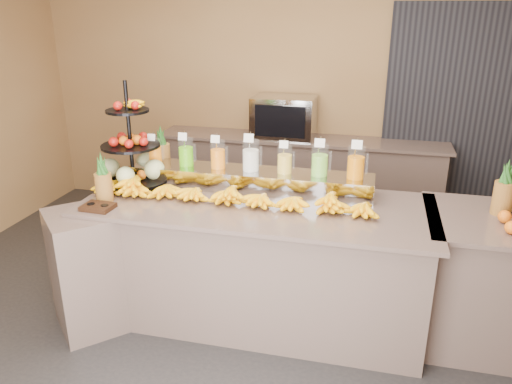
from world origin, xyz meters
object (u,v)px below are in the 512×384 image
at_px(pitcher_tray, 251,180).
at_px(banana_heap, 228,193).
at_px(fruit_stand, 136,159).
at_px(condiment_caddy, 98,207).
at_px(oven_warmer, 284,117).

height_order(pitcher_tray, banana_heap, banana_heap).
relative_size(fruit_stand, condiment_caddy, 3.83).
relative_size(banana_heap, oven_warmer, 3.26).
bearing_deg(pitcher_tray, fruit_stand, -172.46).
xyz_separation_m(fruit_stand, oven_warmer, (0.83, 1.79, 0.01)).
xyz_separation_m(pitcher_tray, oven_warmer, (-0.06, 1.67, 0.14)).
distance_m(pitcher_tray, banana_heap, 0.32).
bearing_deg(banana_heap, fruit_stand, 166.92).
xyz_separation_m(condiment_caddy, oven_warmer, (0.87, 2.32, 0.20)).
height_order(fruit_stand, condiment_caddy, fruit_stand).
relative_size(pitcher_tray, banana_heap, 0.87).
bearing_deg(fruit_stand, banana_heap, 2.43).
height_order(banana_heap, condiment_caddy, banana_heap).
bearing_deg(condiment_caddy, oven_warmer, 69.42).
distance_m(pitcher_tray, fruit_stand, 0.91).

